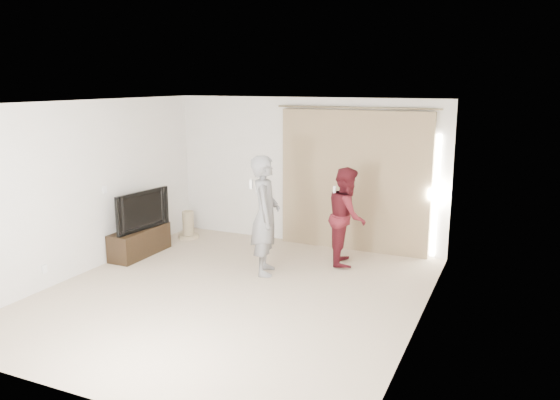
% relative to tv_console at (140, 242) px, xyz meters
% --- Properties ---
extents(floor, '(5.50, 5.50, 0.00)m').
position_rel_tv_console_xyz_m(floor, '(2.27, -0.91, -0.23)').
color(floor, '#C2AA91').
rests_on(floor, ground).
extents(wall_back, '(5.00, 0.04, 2.60)m').
position_rel_tv_console_xyz_m(wall_back, '(2.27, 1.84, 1.07)').
color(wall_back, white).
rests_on(wall_back, ground).
extents(wall_left, '(0.04, 5.50, 2.60)m').
position_rel_tv_console_xyz_m(wall_left, '(-0.23, -0.91, 1.07)').
color(wall_left, white).
rests_on(wall_left, ground).
extents(ceiling, '(5.00, 5.50, 0.01)m').
position_rel_tv_console_xyz_m(ceiling, '(2.27, -0.91, 2.37)').
color(ceiling, white).
rests_on(ceiling, wall_back).
extents(curtain, '(2.80, 0.11, 2.46)m').
position_rel_tv_console_xyz_m(curtain, '(3.18, 1.77, 0.98)').
color(curtain, tan).
rests_on(curtain, ground).
extents(tv_console, '(0.41, 1.19, 0.46)m').
position_rel_tv_console_xyz_m(tv_console, '(0.00, 0.00, 0.00)').
color(tv_console, black).
rests_on(tv_console, ground).
extents(tv, '(0.30, 1.14, 0.65)m').
position_rel_tv_console_xyz_m(tv, '(0.00, 0.00, 0.55)').
color(tv, black).
rests_on(tv, tv_console).
extents(scratching_post, '(0.38, 0.38, 0.51)m').
position_rel_tv_console_xyz_m(scratching_post, '(0.17, 1.21, -0.02)').
color(scratching_post, tan).
rests_on(scratching_post, ground).
extents(person_man, '(0.64, 0.77, 1.81)m').
position_rel_tv_console_xyz_m(person_man, '(2.31, 0.07, 0.67)').
color(person_man, slate).
rests_on(person_man, ground).
extents(person_woman, '(0.79, 0.90, 1.56)m').
position_rel_tv_console_xyz_m(person_woman, '(3.29, 1.01, 0.55)').
color(person_woman, '#5B151E').
rests_on(person_woman, ground).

